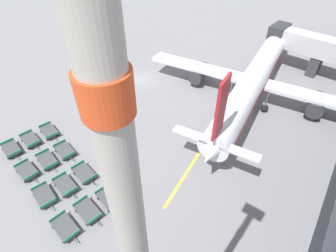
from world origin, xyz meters
name	(u,v)px	position (x,y,z in m)	size (l,w,h in m)	color
ground_plane	(144,79)	(0.00, 0.00, 0.00)	(500.00, 500.00, 0.00)	gray
jet_bridge	(333,56)	(24.53, 18.28, 4.12)	(18.29, 5.55, 6.77)	silver
airplane	(256,76)	(16.72, 6.10, 3.57)	(33.52, 39.37, 11.84)	silver
service_van	(110,42)	(-13.58, 5.78, 1.18)	(4.69, 5.40, 2.16)	teal
baggage_dolly_row_near_col_a	(11,149)	(-2.09, -22.16, 0.48)	(3.59, 2.16, 0.92)	#424449
baggage_dolly_row_near_col_b	(27,171)	(2.48, -22.98, 0.48)	(3.57, 1.99, 0.92)	#424449
baggage_dolly_row_near_col_c	(44,196)	(6.84, -23.79, 0.48)	(3.59, 2.24, 0.92)	#424449
baggage_dolly_row_near_col_d	(65,227)	(11.32, -24.68, 0.48)	(3.58, 2.04, 0.92)	#424449
baggage_dolly_row_mid_a_col_a	(30,140)	(-1.68, -19.89, 0.48)	(3.58, 2.08, 0.92)	#424449
baggage_dolly_row_mid_a_col_b	(47,160)	(2.96, -20.72, 0.48)	(3.59, 2.20, 0.92)	#424449
baggage_dolly_row_mid_a_col_c	(65,185)	(7.50, -21.70, 0.48)	(3.58, 2.13, 0.92)	#424449
baggage_dolly_row_mid_a_col_d	(88,211)	(11.73, -22.33, 0.48)	(3.58, 2.08, 0.92)	#424449
baggage_dolly_row_mid_b_col_a	(49,131)	(-1.14, -17.56, 0.48)	(3.59, 2.24, 0.92)	#424449
baggage_dolly_row_mid_b_col_b	(65,151)	(3.34, -18.56, 0.48)	(3.58, 2.14, 0.92)	#424449
baggage_dolly_row_mid_b_col_c	(84,173)	(7.86, -19.46, 0.48)	(3.58, 2.10, 0.92)	#424449
baggage_dolly_row_mid_b_col_d	(109,199)	(12.42, -20.14, 0.48)	(3.58, 2.13, 0.92)	#424449
stand_guidance_stripe	(219,121)	(15.51, -2.28, 0.00)	(3.94, 30.61, 0.01)	yellow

